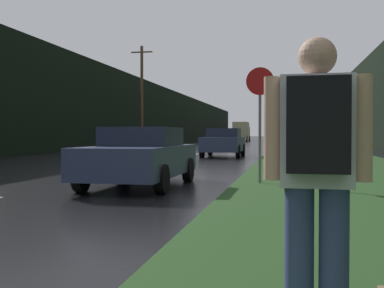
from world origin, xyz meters
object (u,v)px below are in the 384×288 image
car_passing_near (140,156)px  delivery_truck (242,131)px  hitchhiker_with_backpack (317,167)px  stop_sign (260,112)px  car_passing_far (223,142)px

car_passing_near → delivery_truck: size_ratio=0.49×
hitchhiker_with_backpack → car_passing_near: bearing=116.1°
hitchhiker_with_backpack → car_passing_near: 8.58m
stop_sign → car_passing_near: 3.09m
hitchhiker_with_backpack → delivery_truck: (-7.59, 77.87, 0.69)m
car_passing_near → car_passing_far: (-0.00, 14.90, 0.08)m
delivery_truck → stop_sign: bearing=-84.4°
stop_sign → delivery_truck: bearing=95.6°
hitchhiker_with_backpack → delivery_truck: bearing=97.6°
hitchhiker_with_backpack → car_passing_far: 23.00m
delivery_truck → car_passing_near: bearing=-86.6°
car_passing_far → delivery_truck: size_ratio=0.51×
hitchhiker_with_backpack → car_passing_near: (-3.49, 7.83, -0.32)m
stop_sign → car_passing_far: 14.06m
car_passing_near → hitchhiker_with_backpack: bearing=114.0°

